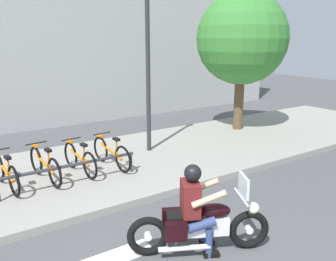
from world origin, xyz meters
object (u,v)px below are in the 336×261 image
object	(u,v)px
bicycle_1	(45,165)
motorcycle	(200,225)
bike_rack	(71,167)
street_lamp	(148,55)
bicycle_2	(80,159)
tree_near_rack	(242,39)
bicycle_3	(111,153)
rider	(196,203)
bicycle_0	(6,173)

from	to	relation	value
bicycle_1	motorcycle	bearing A→B (deg)	-71.17
bike_rack	street_lamp	xyz separation A→B (m)	(2.65, 1.20, 2.24)
motorcycle	bicycle_1	world-z (taller)	motorcycle
motorcycle	bike_rack	size ratio (longest dim) A/B	0.68
bicycle_2	street_lamp	bearing A→B (deg)	16.02
bike_rack	tree_near_rack	world-z (taller)	tree_near_rack
bicycle_3	tree_near_rack	world-z (taller)	tree_near_rack
rider	street_lamp	xyz separation A→B (m)	(1.81, 4.44, 1.97)
bicycle_2	bicycle_3	world-z (taller)	bicycle_3
motorcycle	bicycle_0	world-z (taller)	motorcycle
bicycle_3	bicycle_2	bearing A→B (deg)	-179.99
bicycle_3	bike_rack	distance (m)	1.32
bicycle_2	tree_near_rack	world-z (taller)	tree_near_rack
bike_rack	street_lamp	bearing A→B (deg)	24.38
bike_rack	motorcycle	bearing A→B (deg)	-74.51
bike_rack	bicycle_3	bearing A→B (deg)	24.92
rider	tree_near_rack	world-z (taller)	tree_near_rack
rider	bicycle_2	bearing A→B (deg)	96.67
bicycle_1	bicycle_3	bearing A→B (deg)	0.01
bicycle_2	street_lamp	world-z (taller)	street_lamp
tree_near_rack	bicycle_0	bearing A→B (deg)	-172.24
bicycle_1	tree_near_rack	world-z (taller)	tree_near_rack
rider	bicycle_2	size ratio (longest dim) A/B	0.90
tree_near_rack	bicycle_1	bearing A→B (deg)	-171.35
bicycle_3	bicycle_1	bearing A→B (deg)	-179.99
rider	bike_rack	distance (m)	3.36
bicycle_1	bicycle_0	bearing A→B (deg)	179.99
bicycle_0	bicycle_1	size ratio (longest dim) A/B	0.97
bicycle_2	tree_near_rack	bearing A→B (deg)	9.76
motorcycle	bicycle_0	xyz separation A→B (m)	(-2.10, 3.83, 0.05)
rider	bicycle_0	distance (m)	4.31
bicycle_0	street_lamp	xyz separation A→B (m)	(3.84, 0.65, 2.29)
bicycle_0	bicycle_1	world-z (taller)	bicycle_1
bicycle_2	tree_near_rack	distance (m)	6.73
bicycle_3	tree_near_rack	xyz separation A→B (m)	(5.29, 1.05, 2.69)
street_lamp	tree_near_rack	xyz separation A→B (m)	(3.83, 0.40, 0.40)
bicycle_3	bike_rack	world-z (taller)	bicycle_3
bicycle_2	street_lamp	xyz separation A→B (m)	(2.25, 0.65, 2.29)
bike_rack	street_lamp	distance (m)	3.67
bicycle_3	tree_near_rack	distance (m)	6.02
bicycle_0	street_lamp	size ratio (longest dim) A/B	0.35
bicycle_0	tree_near_rack	world-z (taller)	tree_near_rack
rider	street_lamp	distance (m)	5.18
tree_near_rack	motorcycle	bearing A→B (deg)	-138.80
motorcycle	bicycle_3	size ratio (longest dim) A/B	1.22
tree_near_rack	street_lamp	bearing A→B (deg)	-174.04
motorcycle	tree_near_rack	size ratio (longest dim) A/B	0.43
bicycle_2	bicycle_3	size ratio (longest dim) A/B	0.95
motorcycle	bicycle_2	bearing A→B (deg)	97.60
motorcycle	bicycle_3	xyz separation A→B (m)	(0.28, 3.83, 0.05)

